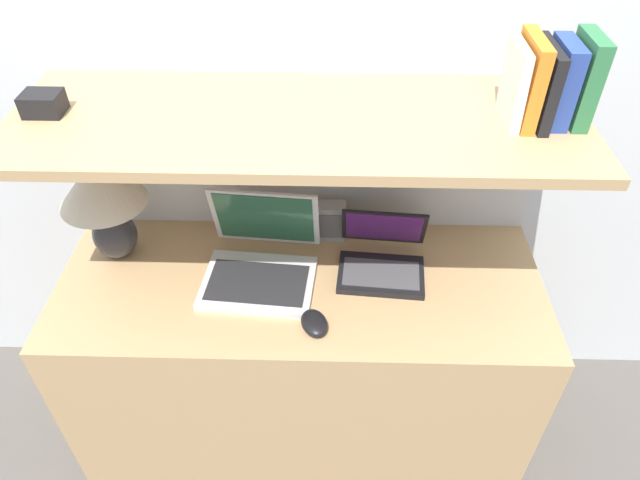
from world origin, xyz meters
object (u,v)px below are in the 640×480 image
(book_blue, at_px, (561,83))
(shelf_gadget, at_px, (43,103))
(router_box, at_px, (329,221))
(book_orange, at_px, (529,81))
(book_green, at_px, (583,80))
(laptop_large, at_px, (261,261))
(computer_mouse, at_px, (314,323))
(table_lamp, at_px, (103,194))
(book_black, at_px, (543,84))
(laptop_small, at_px, (382,258))
(book_white, at_px, (514,83))

(book_blue, bearing_deg, shelf_gadget, 180.00)
(router_box, bearing_deg, book_orange, -17.57)
(router_box, xyz_separation_m, book_green, (0.58, -0.14, 0.55))
(laptop_large, distance_m, shelf_gadget, 0.70)
(computer_mouse, distance_m, router_box, 0.39)
(table_lamp, height_order, book_orange, book_orange)
(book_blue, bearing_deg, router_box, 164.78)
(router_box, height_order, book_black, book_black)
(table_lamp, bearing_deg, book_orange, -2.39)
(laptop_small, xyz_separation_m, book_green, (0.42, -0.00, 0.57))
(book_blue, distance_m, book_white, 0.11)
(table_lamp, relative_size, book_white, 1.83)
(computer_mouse, distance_m, shelf_gadget, 0.87)
(book_black, distance_m, book_white, 0.07)
(book_orange, bearing_deg, shelf_gadget, 180.00)
(table_lamp, bearing_deg, book_black, -2.32)
(table_lamp, xyz_separation_m, book_orange, (1.10, -0.05, 0.38))
(laptop_small, bearing_deg, book_blue, -0.12)
(laptop_small, height_order, book_orange, book_orange)
(table_lamp, xyz_separation_m, shelf_gadget, (-0.06, -0.05, 0.30))
(book_blue, relative_size, shelf_gadget, 2.06)
(router_box, relative_size, book_white, 0.68)
(router_box, distance_m, shelf_gadget, 0.86)
(book_blue, bearing_deg, book_white, 180.00)
(book_green, height_order, book_black, book_green)
(computer_mouse, relative_size, book_black, 0.63)
(book_green, distance_m, book_white, 0.16)
(router_box, distance_m, book_orange, 0.72)
(computer_mouse, bearing_deg, shelf_gadget, 160.42)
(table_lamp, xyz_separation_m, router_box, (0.65, 0.10, -0.16))
(book_blue, distance_m, book_black, 0.04)
(computer_mouse, xyz_separation_m, book_black, (0.53, 0.24, 0.58))
(table_lamp, distance_m, book_orange, 1.17)
(laptop_large, xyz_separation_m, shelf_gadget, (-0.50, 0.03, 0.48))
(book_white, distance_m, shelf_gadget, 1.13)
(table_lamp, height_order, book_white, book_white)
(shelf_gadget, bearing_deg, book_white, 0.00)
(book_orange, bearing_deg, book_white, 180.00)
(router_box, distance_m, book_blue, 0.77)
(book_orange, bearing_deg, router_box, 162.43)
(book_green, xyz_separation_m, shelf_gadget, (-1.28, 0.00, -0.08))
(laptop_large, relative_size, book_black, 1.87)
(laptop_small, bearing_deg, table_lamp, 176.77)
(book_white, bearing_deg, book_orange, 0.00)
(router_box, bearing_deg, book_green, -13.98)
(laptop_large, relative_size, router_box, 2.70)
(table_lamp, relative_size, router_box, 2.70)
(table_lamp, relative_size, book_black, 1.86)
(table_lamp, bearing_deg, router_box, 8.66)
(book_green, bearing_deg, laptop_small, 179.90)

